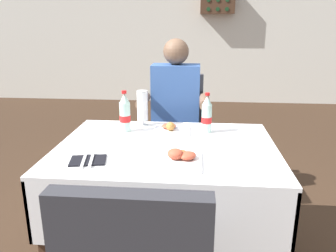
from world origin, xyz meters
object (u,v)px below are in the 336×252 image
at_px(cola_bottle_secondary, 125,114).
at_px(napkin_cutlery_set, 88,160).
at_px(cola_bottle_primary, 207,115).
at_px(beer_glass_left, 142,108).
at_px(plate_near_camera, 178,158).
at_px(wall_bottle_rack, 218,0).
at_px(seated_diner_far, 175,113).
at_px(chair_far_diner_seat, 176,129).
at_px(plate_far_diner, 171,129).
at_px(main_dining_table, 166,172).

relative_size(cola_bottle_secondary, napkin_cutlery_set, 1.30).
bearing_deg(cola_bottle_primary, beer_glass_left, 165.34).
relative_size(cola_bottle_primary, napkin_cutlery_set, 1.25).
bearing_deg(cola_bottle_secondary, cola_bottle_primary, 2.68).
distance_m(plate_near_camera, wall_bottle_rack, 4.56).
relative_size(seated_diner_far, napkin_cutlery_set, 6.43).
relative_size(chair_far_diner_seat, plate_far_diner, 4.40).
xyz_separation_m(plate_near_camera, beer_glass_left, (-0.26, 0.58, 0.10)).
bearing_deg(wall_bottle_rack, cola_bottle_secondary, -100.44).
xyz_separation_m(plate_far_diner, beer_glass_left, (-0.19, 0.11, 0.10)).
bearing_deg(cola_bottle_secondary, beer_glass_left, 56.30).
bearing_deg(napkin_cutlery_set, chair_far_diner_seat, 71.99).
bearing_deg(main_dining_table, beer_glass_left, 117.64).
distance_m(plate_far_diner, cola_bottle_primary, 0.24).
bearing_deg(wall_bottle_rack, cola_bottle_primary, -93.44).
relative_size(plate_near_camera, beer_glass_left, 1.11).
height_order(chair_far_diner_seat, beer_glass_left, chair_far_diner_seat).
bearing_deg(seated_diner_far, chair_far_diner_seat, 89.01).
height_order(cola_bottle_secondary, wall_bottle_rack, wall_bottle_rack).
xyz_separation_m(cola_bottle_primary, napkin_cutlery_set, (-0.58, -0.51, -0.10)).
xyz_separation_m(chair_far_diner_seat, napkin_cutlery_set, (-0.36, -1.10, 0.17)).
bearing_deg(seated_diner_far, cola_bottle_secondary, -118.23).
bearing_deg(plate_far_diner, beer_glass_left, 149.92).
height_order(cola_bottle_primary, cola_bottle_secondary, cola_bottle_secondary).
bearing_deg(plate_far_diner, seated_diner_far, 90.79).
bearing_deg(plate_far_diner, cola_bottle_secondary, -176.21).
bearing_deg(seated_diner_far, napkin_cutlery_set, -109.75).
xyz_separation_m(plate_near_camera, wall_bottle_rack, (0.39, 4.43, 0.99)).
relative_size(plate_far_diner, napkin_cutlery_set, 1.12).
distance_m(cola_bottle_secondary, napkin_cutlery_set, 0.50).
distance_m(chair_far_diner_seat, wall_bottle_rack, 3.60).
relative_size(seated_diner_far, plate_near_camera, 4.90).
height_order(plate_near_camera, wall_bottle_rack, wall_bottle_rack).
relative_size(plate_near_camera, napkin_cutlery_set, 1.31).
bearing_deg(plate_near_camera, napkin_cutlery_set, -175.63).
bearing_deg(seated_diner_far, main_dining_table, -89.85).
relative_size(chair_far_diner_seat, cola_bottle_secondary, 3.81).
bearing_deg(plate_far_diner, cola_bottle_primary, 1.24).
distance_m(main_dining_table, chair_far_diner_seat, 0.85).
relative_size(seated_diner_far, beer_glass_left, 5.46).
distance_m(plate_near_camera, cola_bottle_secondary, 0.58).
height_order(seated_diner_far, napkin_cutlery_set, seated_diner_far).
relative_size(plate_near_camera, cola_bottle_primary, 1.05).
distance_m(plate_far_diner, wall_bottle_rack, 4.11).
xyz_separation_m(plate_near_camera, napkin_cutlery_set, (-0.43, -0.03, -0.01)).
bearing_deg(plate_near_camera, wall_bottle_rack, 85.04).
height_order(main_dining_table, chair_far_diner_seat, chair_far_diner_seat).
bearing_deg(beer_glass_left, plate_near_camera, -65.64).
bearing_deg(wall_bottle_rack, beer_glass_left, -99.54).
distance_m(plate_far_diner, beer_glass_left, 0.24).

